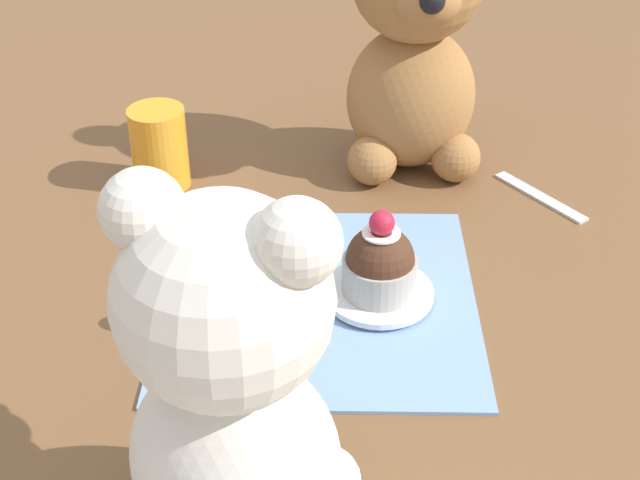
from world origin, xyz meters
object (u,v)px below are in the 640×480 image
at_px(cupcake_near_tan_bear, 380,262).
at_px(juice_glass, 159,148).
at_px(teddy_bear_tan, 415,38).
at_px(cupcake_near_cream_bear, 211,303).
at_px(teaspoon, 540,196).
at_px(teddy_bear_cream, 233,388).
at_px(saucer_plate, 378,290).

bearing_deg(cupcake_near_tan_bear, juice_glass, -41.33).
height_order(teddy_bear_tan, cupcake_near_cream_bear, teddy_bear_tan).
distance_m(cupcake_near_cream_bear, cupcake_near_tan_bear, 0.13).
relative_size(teddy_bear_tan, teaspoon, 2.47).
bearing_deg(teaspoon, cupcake_near_tan_bear, 97.46).
distance_m(cupcake_near_tan_bear, teaspoon, 0.22).
relative_size(teddy_bear_cream, cupcake_near_tan_bear, 3.29).
bearing_deg(teddy_bear_tan, saucer_plate, -104.62).
height_order(cupcake_near_tan_bear, juice_glass, cupcake_near_tan_bear).
bearing_deg(cupcake_near_cream_bear, teddy_bear_cream, 102.33).
distance_m(teddy_bear_tan, cupcake_near_cream_bear, 0.32).
distance_m(teddy_bear_tan, cupcake_near_tan_bear, 0.23).
bearing_deg(teddy_bear_cream, cupcake_near_tan_bear, -92.45).
relative_size(teddy_bear_tan, cupcake_near_tan_bear, 3.59).
bearing_deg(juice_glass, teaspoon, 176.79).
bearing_deg(saucer_plate, cupcake_near_tan_bear, 3.58).
xyz_separation_m(teddy_bear_cream, teddy_bear_tan, (-0.12, -0.43, 0.01)).
bearing_deg(cupcake_near_cream_bear, cupcake_near_tan_bear, -158.51).
bearing_deg(cupcake_near_tan_bear, saucer_plate, -176.42).
distance_m(teddy_bear_cream, cupcake_near_tan_bear, 0.24).
bearing_deg(teaspoon, teddy_bear_cream, 109.99).
height_order(teddy_bear_tan, teaspoon, teddy_bear_tan).
bearing_deg(cupcake_near_tan_bear, cupcake_near_cream_bear, 21.49).
bearing_deg(teaspoon, juice_glass, 49.60).
relative_size(cupcake_near_cream_bear, teaspoon, 0.67).
bearing_deg(cupcake_near_cream_bear, teaspoon, -144.06).
height_order(teddy_bear_cream, cupcake_near_cream_bear, teddy_bear_cream).
height_order(teddy_bear_cream, teddy_bear_tan, teddy_bear_tan).
height_order(teddy_bear_cream, cupcake_near_tan_bear, teddy_bear_cream).
bearing_deg(juice_glass, saucer_plate, 138.67).
height_order(teddy_bear_tan, cupcake_near_tan_bear, teddy_bear_tan).
bearing_deg(juice_glass, cupcake_near_tan_bear, 138.67).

